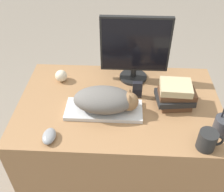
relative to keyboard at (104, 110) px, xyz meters
name	(u,v)px	position (x,y,z in m)	size (l,w,h in m)	color
desk	(118,144)	(0.09, 0.09, -0.40)	(1.22, 0.77, 0.78)	#9E7047
keyboard	(104,110)	(0.00, 0.00, 0.00)	(0.44, 0.18, 0.02)	silver
cat	(107,100)	(0.02, 0.00, 0.08)	(0.36, 0.20, 0.13)	#66605B
monitor	(135,48)	(0.17, 0.33, 0.22)	(0.43, 0.18, 0.43)	black
computer_mouse	(49,136)	(-0.27, -0.22, 0.01)	(0.07, 0.11, 0.04)	gray
coffee_mug	(208,140)	(0.53, -0.23, 0.04)	(0.13, 0.09, 0.11)	black
pen_cup	(223,125)	(0.63, -0.12, 0.04)	(0.10, 0.10, 0.19)	#38383D
baseball	(61,76)	(-0.30, 0.28, 0.03)	(0.08, 0.08, 0.08)	beige
phone	(137,90)	(0.19, 0.15, 0.04)	(0.06, 0.03, 0.11)	black
book_stack	(176,95)	(0.41, 0.08, 0.06)	(0.23, 0.18, 0.15)	brown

